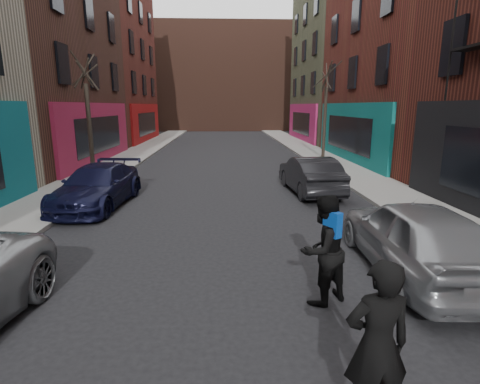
{
  "coord_description": "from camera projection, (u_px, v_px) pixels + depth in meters",
  "views": [
    {
      "loc": [
        -0.12,
        0.52,
        3.34
      ],
      "look_at": [
        0.21,
        8.03,
        1.6
      ],
      "focal_mm": 28.0,
      "sensor_mm": 36.0,
      "label": 1
    }
  ],
  "objects": [
    {
      "name": "sidewalk_left",
      "position": [
        145.0,
        149.0,
        29.17
      ],
      "size": [
        2.5,
        84.0,
        0.13
      ],
      "primitive_type": "cube",
      "color": "gray",
      "rests_on": "ground"
    },
    {
      "name": "sidewalk_right",
      "position": [
        304.0,
        148.0,
        29.7
      ],
      "size": [
        2.5,
        84.0,
        0.13
      ],
      "primitive_type": "cube",
      "color": "gray",
      "rests_on": "ground"
    },
    {
      "name": "building_far",
      "position": [
        224.0,
        79.0,
        53.18
      ],
      "size": [
        40.0,
        10.0,
        14.0
      ],
      "primitive_type": "cube",
      "color": "#47281E",
      "rests_on": "ground"
    },
    {
      "name": "tree_left_far",
      "position": [
        88.0,
        105.0,
        16.74
      ],
      "size": [
        2.0,
        2.0,
        6.5
      ],
      "primitive_type": null,
      "color": "black",
      "rests_on": "sidewalk_left"
    },
    {
      "name": "tree_right_far",
      "position": [
        326.0,
        103.0,
        23.08
      ],
      "size": [
        2.0,
        2.0,
        6.8
      ],
      "primitive_type": null,
      "color": "black",
      "rests_on": "sidewalk_right"
    },
    {
      "name": "parked_left_end",
      "position": [
        97.0,
        186.0,
        12.64
      ],
      "size": [
        2.3,
        4.88,
        1.38
      ],
      "primitive_type": "imported",
      "rotation": [
        0.0,
        0.0,
        -0.08
      ],
      "color": "black",
      "rests_on": "ground"
    },
    {
      "name": "parked_right_far",
      "position": [
        415.0,
        237.0,
        7.5
      ],
      "size": [
        2.0,
        4.61,
        1.55
      ],
      "primitive_type": "imported",
      "rotation": [
        0.0,
        0.0,
        3.1
      ],
      "color": "gray",
      "rests_on": "ground"
    },
    {
      "name": "parked_right_end",
      "position": [
        310.0,
        175.0,
        14.56
      ],
      "size": [
        1.83,
        4.44,
        1.43
      ],
      "primitive_type": "imported",
      "rotation": [
        0.0,
        0.0,
        3.22
      ],
      "color": "black",
      "rests_on": "ground"
    },
    {
      "name": "skateboarder",
      "position": [
        377.0,
        346.0,
        3.7
      ],
      "size": [
        0.68,
        0.45,
        1.83
      ],
      "primitive_type": "imported",
      "rotation": [
        0.0,
        0.0,
        3.16
      ],
      "color": "black",
      "rests_on": "skateboard"
    },
    {
      "name": "pedestrian",
      "position": [
        323.0,
        250.0,
        6.32
      ],
      "size": [
        1.17,
        1.1,
        1.91
      ],
      "rotation": [
        0.0,
        0.0,
        3.68
      ],
      "color": "black",
      "rests_on": "ground"
    }
  ]
}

